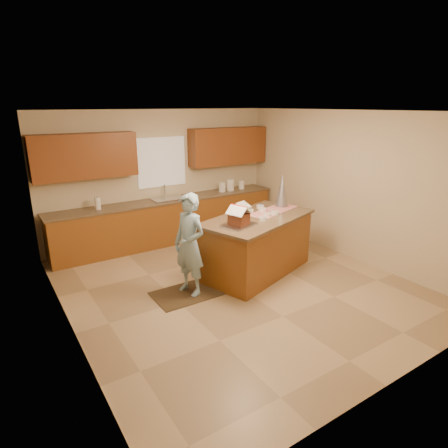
{
  "coord_description": "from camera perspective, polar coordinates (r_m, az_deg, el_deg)",
  "views": [
    {
      "loc": [
        -3.19,
        -4.55,
        2.8
      ],
      "look_at": [
        -0.1,
        0.2,
        1.0
      ],
      "focal_mm": 30.42,
      "sensor_mm": 36.0,
      "label": 1
    }
  ],
  "objects": [
    {
      "name": "back_counter_top",
      "position": [
        7.92,
        -8.31,
        3.57
      ],
      "size": [
        4.85,
        0.63,
        0.04
      ],
      "primitive_type": "cube",
      "color": "brown",
      "rests_on": "back_counter_base"
    },
    {
      "name": "island_top",
      "position": [
        6.35,
        5.09,
        0.89
      ],
      "size": [
        2.27,
        1.64,
        0.04
      ],
      "primitive_type": "cube",
      "rotation": [
        0.0,
        0.0,
        0.31
      ],
      "color": "brown",
      "rests_on": "island_base"
    },
    {
      "name": "island_base",
      "position": [
        6.51,
        4.97,
        -3.32
      ],
      "size": [
        2.16,
        1.53,
        0.96
      ],
      "primitive_type": "cube",
      "rotation": [
        0.0,
        0.0,
        0.31
      ],
      "color": "brown",
      "rests_on": "floor"
    },
    {
      "name": "tinsel_tree",
      "position": [
        6.99,
        8.71,
        5.03
      ],
      "size": [
        0.3,
        0.3,
        0.6
      ],
      "primitive_type": "cone",
      "rotation": [
        0.0,
        0.0,
        0.31
      ],
      "color": "silver",
      "rests_on": "island_top"
    },
    {
      "name": "cookbook",
      "position": [
        6.68,
        2.97,
        2.83
      ],
      "size": [
        0.28,
        0.25,
        0.1
      ],
      "primitive_type": "cube",
      "rotation": [
        -1.13,
        0.0,
        0.31
      ],
      "color": "white",
      "rests_on": "island_top"
    },
    {
      "name": "upper_cabinet_left",
      "position": [
        7.36,
        -20.21,
        9.55
      ],
      "size": [
        1.85,
        0.35,
        0.8
      ],
      "primitive_type": "cube",
      "color": "brown",
      "rests_on": "wall_back"
    },
    {
      "name": "floor",
      "position": [
        6.22,
        1.8,
        -9.14
      ],
      "size": [
        5.5,
        5.5,
        0.0
      ],
      "primitive_type": "plane",
      "color": "tan",
      "rests_on": "ground"
    },
    {
      "name": "wall_left",
      "position": [
        4.82,
        -23.25,
        -1.35
      ],
      "size": [
        5.5,
        5.5,
        0.0
      ],
      "primitive_type": "plane",
      "color": "beige",
      "rests_on": "floor"
    },
    {
      "name": "back_counter_base",
      "position": [
        8.04,
        -8.17,
        0.39
      ],
      "size": [
        4.8,
        0.6,
        0.88
      ],
      "primitive_type": "cube",
      "color": "brown",
      "rests_on": "floor"
    },
    {
      "name": "canister_c",
      "position": [
        8.8,
        2.64,
        5.92
      ],
      "size": [
        0.14,
        0.14,
        0.19
      ],
      "primitive_type": "cylinder",
      "color": "white",
      "rests_on": "back_counter_top"
    },
    {
      "name": "canister_b",
      "position": [
        8.62,
        0.93,
        5.89
      ],
      "size": [
        0.17,
        0.17,
        0.25
      ],
      "primitive_type": "cylinder",
      "color": "white",
      "rests_on": "back_counter_top"
    },
    {
      "name": "candy_bowls",
      "position": [
        6.47,
        4.92,
        1.68
      ],
      "size": [
        0.85,
        0.73,
        0.06
      ],
      "color": "#762E8B",
      "rests_on": "island_top"
    },
    {
      "name": "canister_a",
      "position": [
        8.51,
        -0.28,
        5.6
      ],
      "size": [
        0.15,
        0.15,
        0.21
      ],
      "primitive_type": "cylinder",
      "color": "white",
      "rests_on": "back_counter_top"
    },
    {
      "name": "window_curtain",
      "position": [
        8.02,
        -9.38,
        9.16
      ],
      "size": [
        1.05,
        0.03,
        1.0
      ],
      "primitive_type": "cube",
      "color": "white",
      "rests_on": "wall_back"
    },
    {
      "name": "boy",
      "position": [
        5.68,
        -5.2,
        -3.13
      ],
      "size": [
        0.52,
        0.65,
        1.56
      ],
      "primitive_type": "imported",
      "rotation": [
        0.0,
        0.0,
        -1.28
      ],
      "color": "#8CB2C7",
      "rests_on": "rug"
    },
    {
      "name": "ceiling",
      "position": [
        5.55,
        2.08,
        16.59
      ],
      "size": [
        5.5,
        5.5,
        0.0
      ],
      "primitive_type": "plane",
      "color": "silver",
      "rests_on": "floor"
    },
    {
      "name": "wall_right",
      "position": [
        7.42,
        18.04,
        5.5
      ],
      "size": [
        5.5,
        5.5,
        0.0
      ],
      "primitive_type": "plane",
      "color": "beige",
      "rests_on": "floor"
    },
    {
      "name": "table_runner",
      "position": [
        6.74,
        7.43,
        2.02
      ],
      "size": [
        1.15,
        0.7,
        0.01
      ],
      "primitive_type": "cube",
      "rotation": [
        0.0,
        0.0,
        0.31
      ],
      "color": "#B30C0F",
      "rests_on": "island_top"
    },
    {
      "name": "stone_accent",
      "position": [
        4.12,
        -20.74,
        -5.7
      ],
      "size": [
        0.0,
        2.5,
        2.5
      ],
      "primitive_type": "plane",
      "rotation": [
        1.57,
        0.0,
        1.57
      ],
      "color": "gray",
      "rests_on": "wall_left"
    },
    {
      "name": "wall_back",
      "position": [
        8.09,
        -9.36,
        7.08
      ],
      "size": [
        5.5,
        5.5,
        0.0
      ],
      "primitive_type": "plane",
      "color": "beige",
      "rests_on": "floor"
    },
    {
      "name": "paper_towel",
      "position": [
        7.42,
        -18.47,
        2.97
      ],
      "size": [
        0.11,
        0.11,
        0.23
      ],
      "primitive_type": "cylinder",
      "color": "white",
      "rests_on": "back_counter_top"
    },
    {
      "name": "upper_cabinet_right",
      "position": [
        8.6,
        0.62,
        11.62
      ],
      "size": [
        1.85,
        0.35,
        0.8
      ],
      "primitive_type": "cube",
      "color": "brown",
      "rests_on": "wall_back"
    },
    {
      "name": "faucet",
      "position": [
        8.04,
        -8.91,
        4.93
      ],
      "size": [
        0.03,
        0.03,
        0.28
      ],
      "primitive_type": "cylinder",
      "color": "silver",
      "rests_on": "back_counter_top"
    },
    {
      "name": "rug",
      "position": [
        5.98,
        -5.42,
        -10.29
      ],
      "size": [
        1.06,
        0.69,
        0.01
      ],
      "primitive_type": "cube",
      "color": "black",
      "rests_on": "floor"
    },
    {
      "name": "baking_tray",
      "position": [
        5.85,
        2.24,
        -0.18
      ],
      "size": [
        0.59,
        0.5,
        0.03
      ],
      "primitive_type": "cube",
      "rotation": [
        0.0,
        0.0,
        0.31
      ],
      "color": "silver",
      "rests_on": "island_top"
    },
    {
      "name": "gingerbread_house",
      "position": [
        5.81,
        2.25,
        1.02
      ],
      "size": [
        0.38,
        0.38,
        0.31
      ],
      "color": "maroon",
      "rests_on": "baking_tray"
    },
    {
      "name": "sink",
      "position": [
        7.92,
        -8.31,
        3.5
      ],
      "size": [
        0.7,
        0.45,
        0.12
      ],
      "primitive_type": "cube",
      "color": "silver",
      "rests_on": "back_counter_top"
    },
    {
      "name": "wall_front",
      "position": [
        3.93,
        25.6,
        -5.82
      ],
      "size": [
        5.5,
        5.5,
        0.0
      ],
      "primitive_type": "plane",
      "color": "beige",
      "rests_on": "floor"
    }
  ]
}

